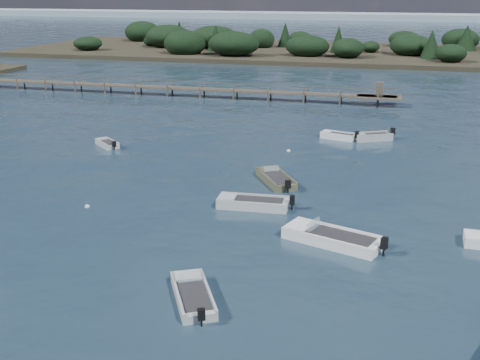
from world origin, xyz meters
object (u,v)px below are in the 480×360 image
(dinghy_mid_white_a, at_px, (332,240))
(tender_far_grey_b, at_px, (373,138))
(tender_far_grey, at_px, (107,145))
(dinghy_mid_grey, at_px, (253,205))
(dinghy_near_olive, at_px, (193,297))
(tender_far_white, at_px, (338,137))
(dinghy_extra_a, at_px, (276,180))
(jetty, at_px, (170,88))

(dinghy_mid_white_a, xyz_separation_m, tender_far_grey_b, (1.01, 23.66, 0.01))
(tender_far_grey, height_order, dinghy_mid_grey, dinghy_mid_grey)
(dinghy_near_olive, distance_m, tender_far_white, 31.25)
(dinghy_mid_grey, xyz_separation_m, tender_far_white, (3.39, 19.04, 0.00))
(dinghy_extra_a, bearing_deg, tender_far_white, 77.80)
(tender_far_grey, height_order, jetty, jetty)
(tender_far_grey, height_order, tender_far_grey_b, tender_far_grey_b)
(tender_far_white, bearing_deg, tender_far_grey_b, 7.10)
(tender_far_grey_b, distance_m, jetty, 30.82)
(dinghy_mid_white_a, xyz_separation_m, dinghy_mid_grey, (-5.42, 4.24, -0.01))
(tender_far_grey_b, height_order, tender_far_white, tender_far_grey_b)
(tender_far_white, xyz_separation_m, jetty, (-22.83, 17.11, 0.82))
(tender_far_grey, relative_size, dinghy_mid_grey, 0.59)
(dinghy_mid_grey, bearing_deg, tender_far_grey_b, 71.66)
(dinghy_mid_white_a, xyz_separation_m, jetty, (-24.86, 40.39, 0.81))
(tender_far_white, bearing_deg, tender_far_grey, -158.05)
(dinghy_extra_a, relative_size, jetty, 0.07)
(dinghy_mid_white_a, height_order, jetty, jetty)
(jetty, bearing_deg, tender_far_grey, -81.40)
(tender_far_grey_b, relative_size, jetty, 0.06)
(dinghy_extra_a, bearing_deg, tender_far_grey_b, 66.96)
(dinghy_mid_white_a, distance_m, dinghy_extra_a, 10.72)
(dinghy_mid_white_a, bearing_deg, tender_far_grey, 143.55)
(tender_far_grey, distance_m, jetty, 25.09)
(dinghy_mid_grey, height_order, jetty, jetty)
(tender_far_grey, bearing_deg, dinghy_near_olive, -55.90)
(dinghy_mid_white_a, height_order, tender_far_grey, dinghy_mid_white_a)
(dinghy_extra_a, xyz_separation_m, tender_far_grey, (-16.09, 6.12, -0.02))
(dinghy_near_olive, height_order, dinghy_extra_a, dinghy_extra_a)
(dinghy_mid_white_a, xyz_separation_m, dinghy_extra_a, (-5.02, 9.47, -0.01))
(dinghy_extra_a, relative_size, tender_far_grey, 1.58)
(tender_far_white, bearing_deg, dinghy_near_olive, -95.95)
(dinghy_near_olive, bearing_deg, dinghy_extra_a, 89.15)
(dinghy_near_olive, distance_m, dinghy_mid_grey, 12.04)
(tender_far_grey_b, bearing_deg, dinghy_mid_white_a, -92.45)
(dinghy_extra_a, xyz_separation_m, dinghy_mid_grey, (-0.40, -5.23, 0.00))
(dinghy_mid_white_a, distance_m, dinghy_mid_grey, 6.88)
(dinghy_mid_white_a, xyz_separation_m, tender_far_white, (-2.03, 23.28, -0.01))
(dinghy_near_olive, xyz_separation_m, dinghy_mid_white_a, (5.28, 7.80, 0.03))
(dinghy_near_olive, xyz_separation_m, tender_far_grey, (-15.84, 23.39, 0.00))
(dinghy_extra_a, height_order, tender_far_white, dinghy_extra_a)
(tender_far_white, bearing_deg, dinghy_extra_a, -102.20)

